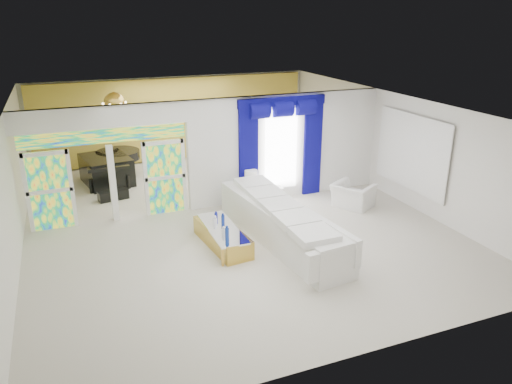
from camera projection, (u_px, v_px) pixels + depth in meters
name	position (u px, v px, depth m)	size (l,w,h in m)	color
floor	(229.00, 218.00, 12.94)	(12.00, 12.00, 0.00)	#B7AF9E
dividing_wall	(287.00, 146.00, 14.04)	(5.70, 0.18, 3.00)	white
dividing_header	(102.00, 117.00, 11.87)	(4.30, 0.18, 0.55)	white
stained_panel_left	(50.00, 191.00, 11.98)	(0.95, 0.04, 2.00)	#994C3F
stained_panel_right	(165.00, 177.00, 12.97)	(0.95, 0.04, 2.00)	#994C3F
stained_transom	(104.00, 136.00, 12.04)	(4.00, 0.05, 0.35)	#994C3F
window_pane	(281.00, 149.00, 13.88)	(1.00, 0.02, 2.30)	white
blue_drape_left	(248.00, 155.00, 13.53)	(0.55, 0.10, 2.80)	#080347
blue_drape_right	(312.00, 148.00, 14.22)	(0.55, 0.10, 2.80)	#080347
blue_pelmet	(282.00, 101.00, 13.38)	(2.60, 0.12, 0.25)	#080347
wall_mirror	(412.00, 152.00, 13.25)	(0.04, 2.70, 1.90)	white
gold_curtains	(175.00, 119.00, 17.56)	(9.70, 0.12, 2.90)	#B78E2B
white_sofa	(281.00, 225.00, 11.46)	(0.98, 4.56, 0.87)	silver
coffee_table	(222.00, 237.00, 11.33)	(0.66, 1.98, 0.44)	gold
console_table	(261.00, 196.00, 13.91)	(1.26, 0.40, 0.42)	silver
table_lamp	(251.00, 180.00, 13.63)	(0.36, 0.36, 0.58)	white
armchair	(353.00, 195.00, 13.57)	(1.02, 0.90, 0.67)	silver
grand_piano	(106.00, 170.00, 15.44)	(1.31, 1.71, 0.87)	black
piano_bench	(113.00, 195.00, 14.15)	(0.84, 0.33, 0.28)	black
tv_console	(40.00, 186.00, 14.04)	(0.58, 0.53, 0.85)	tan
chandelier	(114.00, 103.00, 14.18)	(0.60, 0.60, 0.60)	gold
decanters	(221.00, 225.00, 11.18)	(0.20, 1.15, 0.30)	navy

